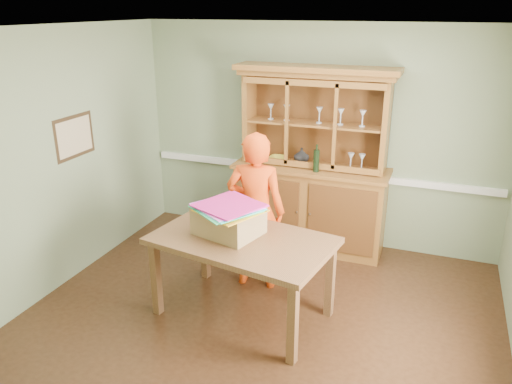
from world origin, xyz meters
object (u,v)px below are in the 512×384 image
at_px(china_hutch, 311,186).
at_px(person, 256,211).
at_px(cardboard_box, 229,220).
at_px(dining_table, 242,247).

height_order(china_hutch, person, china_hutch).
relative_size(cardboard_box, person, 0.34).
bearing_deg(cardboard_box, dining_table, -19.89).
bearing_deg(china_hutch, cardboard_box, -102.38).
distance_m(dining_table, person, 0.61).
xyz_separation_m(dining_table, person, (-0.09, 0.60, 0.12)).
height_order(dining_table, cardboard_box, cardboard_box).
distance_m(dining_table, cardboard_box, 0.29).
xyz_separation_m(china_hutch, person, (-0.29, -1.13, 0.07)).
distance_m(china_hutch, cardboard_box, 1.72).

